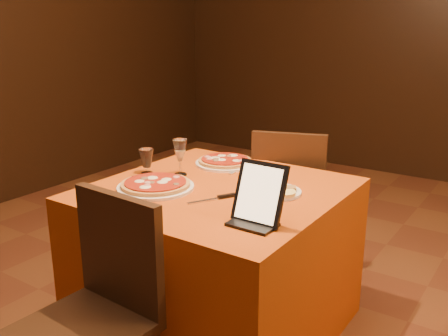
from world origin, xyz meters
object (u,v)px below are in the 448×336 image
Objects in this scene: chair_main_near at (83,329)px; wine_glass at (180,157)px; tablet at (260,193)px; pizza_far at (225,162)px; chair_main_far at (291,199)px; water_glass at (147,162)px; pizza_near at (156,185)px; main_table at (218,260)px.

chair_main_near is 4.79× the size of wine_glass.
pizza_far is at bearing 133.60° from tablet.
chair_main_far is 4.79× the size of wine_glass.
water_glass is at bearing -153.34° from wine_glass.
wine_glass is at bearing 154.45° from tablet.
chair_main_near is 2.83× the size of pizza_far.
water_glass is at bearing -122.99° from pizza_far.
pizza_far is 0.83m from tablet.
tablet is at bearing -7.21° from pizza_near.
chair_main_far is (0.00, 1.63, 0.00)m from chair_main_near.
tablet is at bearing -25.66° from wine_glass.
main_table is 5.79× the size of wine_glass.
pizza_near is 1.90× the size of wine_glass.
water_glass is at bearing -177.32° from main_table.
tablet is at bearing 60.77° from chair_main_near.
main_table is 0.84m from chair_main_near.
wine_glass is 0.78× the size of tablet.
tablet is at bearing -33.95° from main_table.
pizza_far is at bearing 102.32° from chair_main_near.
chair_main_far is 7.00× the size of water_glass.
main_table is at bearing 36.81° from pizza_near.
water_glass is (-0.24, -0.37, 0.05)m from pizza_far.
tablet reaches higher than chair_main_near.
chair_main_far is 0.98m from water_glass.
pizza_near reaches higher than main_table.
tablet is at bearing 90.77° from chair_main_far.
chair_main_near is 1.63m from chair_main_far.
pizza_near is (-0.23, -0.96, 0.31)m from chair_main_far.
pizza_near is (-0.23, -0.17, 0.39)m from main_table.
main_table is 3.42× the size of pizza_far.
wine_glass is 1.46× the size of water_glass.
wine_glass reaches higher than chair_main_far.
wine_glass reaches higher than water_glass.
chair_main_near is at bearing -122.22° from tablet.
tablet reaches higher than wine_glass.
main_table is 0.62m from water_glass.
main_table is 0.79m from chair_main_far.
main_table is 1.21× the size of chair_main_far.
chair_main_far is at bearing 109.86° from tablet.
pizza_near is at bearing -143.19° from main_table.
chair_main_far is at bearing 90.00° from main_table.
chair_main_far is 1.04m from pizza_near.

